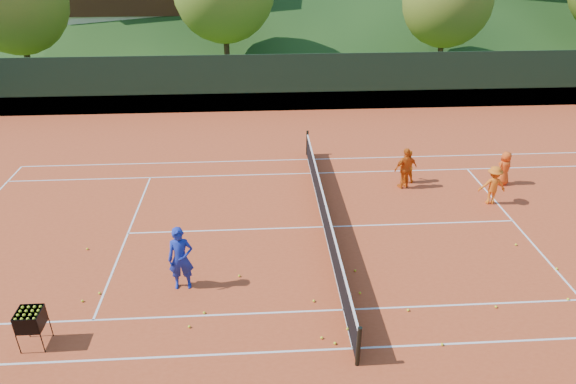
{
  "coord_description": "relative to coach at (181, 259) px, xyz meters",
  "views": [
    {
      "loc": [
        -2.09,
        -14.37,
        8.92
      ],
      "look_at": [
        -1.2,
        0.0,
        1.36
      ],
      "focal_mm": 32.0,
      "sensor_mm": 36.0,
      "label": 1
    }
  ],
  "objects": [
    {
      "name": "ground",
      "position": [
        4.26,
        2.88,
        -0.95
      ],
      "size": [
        400.0,
        400.0,
        0.0
      ],
      "primitive_type": "plane",
      "color": "#315019",
      "rests_on": "ground"
    },
    {
      "name": "clay_court",
      "position": [
        4.26,
        2.88,
        -0.94
      ],
      "size": [
        40.0,
        24.0,
        0.02
      ],
      "primitive_type": "cube",
      "color": "#B4401D",
      "rests_on": "ground"
    },
    {
      "name": "coach",
      "position": [
        0.0,
        0.0,
        0.0
      ],
      "size": [
        0.7,
        0.48,
        1.86
      ],
      "primitive_type": "imported",
      "rotation": [
        0.0,
        0.0,
        0.06
      ],
      "color": "#192BA3",
      "rests_on": "clay_court"
    },
    {
      "name": "student_a",
      "position": [
        7.82,
        6.03,
        -0.27
      ],
      "size": [
        0.64,
        0.5,
        1.31
      ],
      "primitive_type": "imported",
      "rotation": [
        0.0,
        0.0,
        3.15
      ],
      "color": "orange",
      "rests_on": "clay_court"
    },
    {
      "name": "student_b",
      "position": [
        7.63,
        5.55,
        -0.13
      ],
      "size": [
        1.01,
        0.65,
        1.6
      ],
      "primitive_type": "imported",
      "rotation": [
        0.0,
        0.0,
        3.45
      ],
      "color": "orange",
      "rests_on": "clay_court"
    },
    {
      "name": "student_c",
      "position": [
        11.45,
        5.59,
        -0.27
      ],
      "size": [
        0.76,
        0.62,
        1.33
      ],
      "primitive_type": "imported",
      "rotation": [
        0.0,
        0.0,
        3.5
      ],
      "color": "#EA4F14",
      "rests_on": "clay_court"
    },
    {
      "name": "student_d",
      "position": [
        10.38,
        4.14,
        -0.21
      ],
      "size": [
        0.97,
        0.61,
        1.43
      ],
      "primitive_type": "imported",
      "rotation": [
        0.0,
        0.0,
        3.06
      ],
      "color": "orange",
      "rests_on": "clay_court"
    },
    {
      "name": "tennis_ball_0",
      "position": [
        3.85,
        -2.45,
        -0.9
      ],
      "size": [
        0.07,
        0.07,
        0.07
      ],
      "primitive_type": "sphere",
      "color": "yellow",
      "rests_on": "clay_court"
    },
    {
      "name": "tennis_ball_1",
      "position": [
        0.65,
        -1.17,
        -0.9
      ],
      "size": [
        0.07,
        0.07,
        0.07
      ],
      "primitive_type": "sphere",
      "color": "yellow",
      "rests_on": "clay_court"
    },
    {
      "name": "tennis_ball_5",
      "position": [
        4.85,
        0.38,
        -0.9
      ],
      "size": [
        0.07,
        0.07,
        0.07
      ],
      "primitive_type": "sphere",
      "color": "yellow",
      "rests_on": "clay_court"
    },
    {
      "name": "tennis_ball_6",
      "position": [
        4.23,
        -1.98,
        -0.9
      ],
      "size": [
        0.07,
        0.07,
        0.07
      ],
      "primitive_type": "sphere",
      "color": "yellow",
      "rests_on": "clay_court"
    },
    {
      "name": "tennis_ball_7",
      "position": [
        8.24,
        -1.41,
        -0.9
      ],
      "size": [
        0.07,
        0.07,
        0.07
      ],
      "primitive_type": "sphere",
      "color": "yellow",
      "rests_on": "clay_court"
    },
    {
      "name": "tennis_ball_8",
      "position": [
        10.09,
        1.41,
        -0.9
      ],
      "size": [
        0.07,
        0.07,
        0.07
      ],
      "primitive_type": "sphere",
      "color": "yellow",
      "rests_on": "clay_court"
    },
    {
      "name": "tennis_ball_9",
      "position": [
        -2.61,
        -0.5,
        -0.9
      ],
      "size": [
        0.07,
        0.07,
        0.07
      ],
      "primitive_type": "sphere",
      "color": "yellow",
      "rests_on": "clay_court"
    },
    {
      "name": "tennis_ball_10",
      "position": [
        5.91,
        -1.39,
        -0.9
      ],
      "size": [
        0.07,
        0.07,
        0.07
      ],
      "primitive_type": "sphere",
      "color": "yellow",
      "rests_on": "clay_court"
    },
    {
      "name": "tennis_ball_13",
      "position": [
        6.39,
        -2.64,
        -0.9
      ],
      "size": [
        0.07,
        0.07,
        0.07
      ],
      "primitive_type": "sphere",
      "color": "yellow",
      "rests_on": "clay_court"
    },
    {
      "name": "tennis_ball_14",
      "position": [
        10.69,
        0.11,
        -0.9
      ],
      "size": [
        0.07,
        0.07,
        0.07
      ],
      "primitive_type": "sphere",
      "color": "yellow",
      "rests_on": "clay_court"
    },
    {
      "name": "tennis_ball_15",
      "position": [
        3.56,
        -2.25,
        -0.9
      ],
      "size": [
        0.07,
        0.07,
        0.07
      ],
      "primitive_type": "sphere",
      "color": "yellow",
      "rests_on": "clay_court"
    },
    {
      "name": "tennis_ball_16",
      "position": [
        -2.24,
        -0.2,
        -0.9
      ],
      "size": [
        0.07,
        0.07,
        0.07
      ],
      "primitive_type": "sphere",
      "color": "yellow",
      "rests_on": "clay_court"
    },
    {
      "name": "tennis_ball_20",
      "position": [
        1.52,
        0.34,
        -0.9
      ],
      "size": [
        0.07,
        0.07,
        0.07
      ],
      "primitive_type": "sphere",
      "color": "yellow",
      "rests_on": "clay_court"
    },
    {
      "name": "tennis_ball_22",
      "position": [
        0.32,
        -1.66,
        -0.9
      ],
      "size": [
        0.07,
        0.07,
        0.07
      ],
      "primitive_type": "sphere",
      "color": "yellow",
      "rests_on": "clay_court"
    },
    {
      "name": "tennis_ball_23",
      "position": [
        10.28,
        -1.22,
        -0.9
      ],
      "size": [
        0.07,
        0.07,
        0.07
      ],
      "primitive_type": "sphere",
      "color": "yellow",
      "rests_on": "clay_court"
    },
    {
      "name": "tennis_ball_24",
      "position": [
        4.8,
        -0.63,
        -0.9
      ],
      "size": [
        0.07,
        0.07,
        0.07
      ],
      "primitive_type": "sphere",
      "color": "yellow",
      "rests_on": "clay_court"
    },
    {
      "name": "tennis_ball_25",
      "position": [
        3.52,
        -0.88,
        -0.9
      ],
      "size": [
        0.07,
        0.07,
        0.07
      ],
      "primitive_type": "sphere",
      "color": "yellow",
      "rests_on": "clay_court"
    },
    {
      "name": "tennis_ball_27",
      "position": [
        -3.18,
        1.99,
        -0.9
      ],
      "size": [
        0.07,
        0.07,
        0.07
      ],
      "primitive_type": "sphere",
      "color": "yellow",
      "rests_on": "clay_court"
    },
    {
      "name": "court_lines",
      "position": [
        4.26,
        2.88,
        -0.93
      ],
      "size": [
        23.83,
        11.03,
        0.0
      ],
      "color": "white",
      "rests_on": "clay_court"
    },
    {
      "name": "tennis_net",
      "position": [
        4.26,
        2.88,
        -0.43
      ],
      "size": [
        0.1,
        12.07,
        1.1
      ],
      "color": "black",
      "rests_on": "clay_court"
    },
    {
      "name": "perimeter_fence",
      "position": [
        4.26,
        2.88,
        0.32
      ],
      "size": [
        40.4,
        24.24,
        3.0
      ],
      "color": "black",
      "rests_on": "clay_court"
    },
    {
      "name": "ball_hopper",
      "position": [
        -3.23,
        -2.01,
        -0.18
      ],
      "size": [
        0.57,
        0.57,
        1.0
      ],
      "color": "black",
      "rests_on": "clay_court"
    },
    {
      "name": "tree_a",
      "position": [
        -11.74,
        20.88,
        3.92
      ],
      "size": [
        6.0,
        6.0,
        7.88
      ],
      "color": "#3E2918",
      "rests_on": "ground"
    },
    {
      "name": "tree_c",
      "position": [
        14.26,
        21.88,
        3.59
      ],
      "size": [
        5.6,
        5.6,
        7.35
      ],
      "color": "#3D2818",
      "rests_on": "ground"
    }
  ]
}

